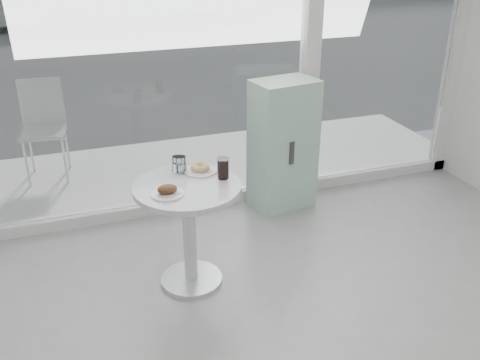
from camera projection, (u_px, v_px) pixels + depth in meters
name	position (u px, v px, depth m)	size (l,w,h in m)	color
storefront	(219.00, 10.00, 4.23)	(5.00, 0.14, 3.00)	silver
main_table	(189.00, 214.00, 3.62)	(0.72, 0.72, 0.77)	silver
patio_deck	(192.00, 167.00, 5.61)	(5.60, 1.60, 0.05)	silver
street	(90.00, 11.00, 16.02)	(40.00, 24.00, 0.00)	#3B3B3B
mint_cabinet	(283.00, 145.00, 4.67)	(0.59, 0.44, 1.16)	#97C1AC
patio_chair	(43.00, 123.00, 5.18)	(0.45, 0.45, 0.95)	silver
plate_fritter	(168.00, 191.00, 3.39)	(0.21, 0.21, 0.07)	white
plate_donut	(200.00, 169.00, 3.71)	(0.23, 0.23, 0.06)	white
water_tumbler_a	(177.00, 165.00, 3.70)	(0.07, 0.07, 0.11)	white
water_tumbler_b	(181.00, 165.00, 3.69)	(0.07, 0.07, 0.12)	white
cola_glass	(223.00, 169.00, 3.59)	(0.08, 0.08, 0.15)	white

